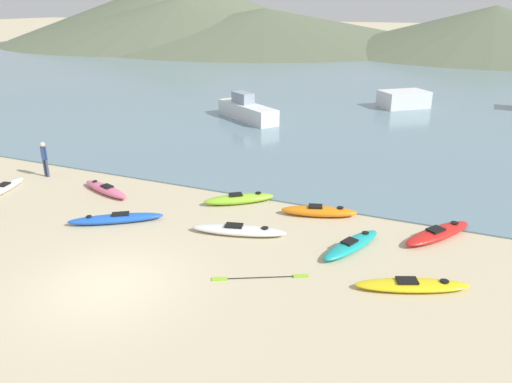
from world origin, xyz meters
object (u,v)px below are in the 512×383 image
(kayak_on_sand_2, at_px, (106,189))
(kayak_on_sand_5, at_px, (438,233))
(kayak_on_sand_6, at_px, (116,219))
(kayak_on_sand_8, at_px, (239,230))
(kayak_on_sand_3, at_px, (319,211))
(moored_boat_1, at_px, (404,99))
(person_near_waterline, at_px, (44,157))
(moored_boat_0, at_px, (247,110))
(kayak_on_sand_1, at_px, (239,199))
(kayak_on_sand_7, at_px, (412,285))
(kayak_on_sand_4, at_px, (352,245))
(loose_paddle, at_px, (261,278))
(kayak_on_sand_0, at_px, (2,189))

(kayak_on_sand_2, distance_m, kayak_on_sand_5, 13.01)
(kayak_on_sand_6, bearing_deg, kayak_on_sand_2, 135.89)
(kayak_on_sand_6, distance_m, kayak_on_sand_8, 4.52)
(kayak_on_sand_3, bearing_deg, moored_boat_1, 90.49)
(kayak_on_sand_8, distance_m, person_near_waterline, 10.74)
(moored_boat_1, bearing_deg, moored_boat_0, -136.66)
(moored_boat_0, bearing_deg, kayak_on_sand_1, -66.41)
(kayak_on_sand_1, distance_m, kayak_on_sand_7, 8.00)
(kayak_on_sand_4, height_order, kayak_on_sand_6, kayak_on_sand_6)
(person_near_waterline, distance_m, moored_boat_0, 14.54)
(kayak_on_sand_1, bearing_deg, moored_boat_1, 82.12)
(moored_boat_0, xyz_separation_m, moored_boat_1, (8.94, 8.43, 0.00))
(kayak_on_sand_1, height_order, kayak_on_sand_7, kayak_on_sand_1)
(kayak_on_sand_6, relative_size, kayak_on_sand_7, 0.97)
(kayak_on_sand_1, relative_size, kayak_on_sand_2, 0.89)
(kayak_on_sand_3, bearing_deg, kayak_on_sand_2, -171.67)
(kayak_on_sand_3, bearing_deg, kayak_on_sand_4, -50.97)
(kayak_on_sand_7, distance_m, kayak_on_sand_8, 5.99)
(kayak_on_sand_8, bearing_deg, loose_paddle, -52.34)
(kayak_on_sand_2, xyz_separation_m, loose_paddle, (8.55, -3.68, -0.14))
(kayak_on_sand_1, height_order, kayak_on_sand_6, kayak_on_sand_1)
(kayak_on_sand_3, bearing_deg, moored_boat_0, 124.19)
(kayak_on_sand_6, height_order, moored_boat_0, moored_boat_0)
(kayak_on_sand_7, xyz_separation_m, kayak_on_sand_8, (-5.86, 1.23, 0.02))
(kayak_on_sand_2, bearing_deg, kayak_on_sand_7, -11.47)
(kayak_on_sand_1, relative_size, loose_paddle, 1.03)
(kayak_on_sand_1, relative_size, kayak_on_sand_8, 0.79)
(kayak_on_sand_1, bearing_deg, moored_boat_0, 113.59)
(kayak_on_sand_8, bearing_deg, moored_boat_1, 85.69)
(kayak_on_sand_1, bearing_deg, kayak_on_sand_8, -64.79)
(person_near_waterline, bearing_deg, kayak_on_sand_3, 3.16)
(kayak_on_sand_6, xyz_separation_m, loose_paddle, (6.24, -1.44, -0.14))
(kayak_on_sand_8, distance_m, moored_boat_1, 24.55)
(kayak_on_sand_0, relative_size, kayak_on_sand_1, 1.11)
(person_near_waterline, xyz_separation_m, loose_paddle, (12.36, -4.28, -0.90))
(kayak_on_sand_0, distance_m, kayak_on_sand_3, 13.13)
(kayak_on_sand_3, height_order, kayak_on_sand_6, kayak_on_sand_3)
(kayak_on_sand_4, xyz_separation_m, moored_boat_0, (-10.87, 15.58, 0.51))
(kayak_on_sand_0, xyz_separation_m, kayak_on_sand_2, (4.04, 1.62, 0.03))
(kayak_on_sand_6, relative_size, person_near_waterline, 1.91)
(kayak_on_sand_5, distance_m, loose_paddle, 6.53)
(kayak_on_sand_4, bearing_deg, kayak_on_sand_7, -38.98)
(kayak_on_sand_7, bearing_deg, kayak_on_sand_5, 84.49)
(kayak_on_sand_2, height_order, kayak_on_sand_6, kayak_on_sand_2)
(kayak_on_sand_4, distance_m, kayak_on_sand_5, 3.16)
(kayak_on_sand_4, relative_size, person_near_waterline, 1.79)
(kayak_on_sand_2, bearing_deg, kayak_on_sand_5, 5.01)
(kayak_on_sand_6, bearing_deg, kayak_on_sand_5, 17.61)
(kayak_on_sand_2, xyz_separation_m, kayak_on_sand_5, (12.96, 1.14, -0.00))
(kayak_on_sand_1, relative_size, kayak_on_sand_3, 0.91)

